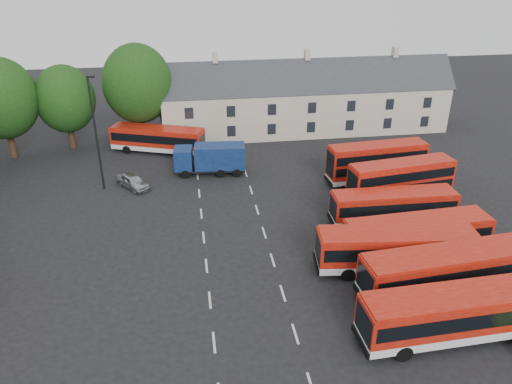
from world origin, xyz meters
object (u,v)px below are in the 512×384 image
at_px(box_truck, 211,158).
at_px(bus_row_a, 457,312).
at_px(bus_dd_south, 401,179).
at_px(silver_car, 133,181).
at_px(lamppost, 96,131).

bearing_deg(box_truck, bus_row_a, -58.89).
relative_size(bus_dd_south, box_truck, 1.36).
relative_size(box_truck, silver_car, 1.83).
bearing_deg(lamppost, bus_row_a, -45.72).
relative_size(bus_row_a, bus_dd_south, 1.19).
distance_m(bus_row_a, silver_car, 31.58).
relative_size(box_truck, lamppost, 0.66).
xyz_separation_m(silver_car, lamppost, (-2.78, 0.20, 5.22)).
distance_m(bus_row_a, bus_dd_south, 17.68).
bearing_deg(bus_row_a, silver_car, 128.65).
height_order(box_truck, lamppost, lamppost).
xyz_separation_m(bus_row_a, bus_dd_south, (3.75, 17.28, 0.29)).
distance_m(box_truck, silver_car, 8.17).
distance_m(bus_dd_south, lamppost, 28.26).
bearing_deg(lamppost, bus_dd_south, -13.96).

